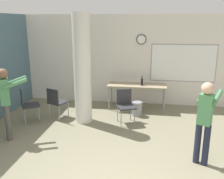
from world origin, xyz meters
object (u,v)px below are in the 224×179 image
object	(u,v)px
chair_table_front	(125,104)
person_playing_side	(205,117)
bottle_on_table	(142,82)
chair_by_left_wall	(28,103)
chair_near_pillar	(56,101)
folding_table	(137,86)
person_watching_back	(7,99)

from	to	relation	value
chair_table_front	person_playing_side	xyz separation A→B (m)	(1.61, -1.75, 0.41)
bottle_on_table	person_playing_side	xyz separation A→B (m)	(1.23, -2.82, 0.06)
chair_by_left_wall	chair_near_pillar	distance (m)	0.75
folding_table	person_playing_side	world-z (taller)	person_playing_side
folding_table	chair_by_left_wall	distance (m)	3.15
bottle_on_table	chair_near_pillar	world-z (taller)	bottle_on_table
chair_table_front	person_watching_back	world-z (taller)	person_watching_back
person_watching_back	person_playing_side	size ratio (longest dim) A/B	1.03
chair_table_front	person_watching_back	xyz separation A→B (m)	(-2.48, -1.35, 0.44)
chair_by_left_wall	person_watching_back	distance (m)	1.08
folding_table	chair_near_pillar	distance (m)	2.41
folding_table	chair_table_front	xyz separation A→B (m)	(-0.23, -1.14, -0.19)
chair_table_front	chair_by_left_wall	bearing A→B (deg)	-171.88
folding_table	person_playing_side	size ratio (longest dim) A/B	1.11
chair_by_left_wall	person_watching_back	size ratio (longest dim) A/B	0.54
person_playing_side	chair_table_front	bearing A→B (deg)	132.50
folding_table	bottle_on_table	world-z (taller)	bottle_on_table
chair_by_left_wall	person_playing_side	size ratio (longest dim) A/B	0.55
folding_table	bottle_on_table	distance (m)	0.23
chair_by_left_wall	chair_table_front	distance (m)	2.56
person_playing_side	bottle_on_table	bearing A→B (deg)	113.46
bottle_on_table	folding_table	bearing A→B (deg)	154.22
chair_by_left_wall	chair_near_pillar	bearing A→B (deg)	27.85
folding_table	person_watching_back	bearing A→B (deg)	-137.48
folding_table	chair_by_left_wall	bearing A→B (deg)	-151.49
chair_by_left_wall	person_playing_side	distance (m)	4.39
chair_by_left_wall	person_playing_side	xyz separation A→B (m)	(4.14, -1.39, 0.41)
bottle_on_table	chair_by_left_wall	size ratio (longest dim) A/B	0.34
bottle_on_table	chair_by_left_wall	xyz separation A→B (m)	(-2.91, -1.43, -0.35)
chair_by_left_wall	person_playing_side	world-z (taller)	person_playing_side
chair_near_pillar	person_playing_side	xyz separation A→B (m)	(3.48, -1.74, 0.41)
bottle_on_table	person_playing_side	size ratio (longest dim) A/B	0.19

